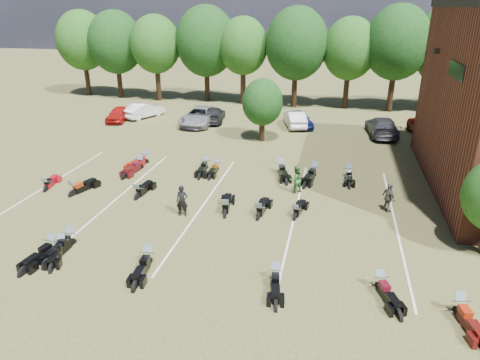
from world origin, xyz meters
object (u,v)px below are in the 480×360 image
(car_4, at_px, (299,119))
(person_green, at_px, (296,179))
(person_grey, at_px, (388,198))
(motorcycle_0, at_px, (53,253))
(motorcycle_14, at_px, (140,169))
(motorcycle_3, at_px, (149,265))
(motorcycle_7, at_px, (47,191))
(person_black, at_px, (182,201))
(car_0, at_px, (119,114))

(car_4, xyz_separation_m, person_green, (1.17, -14.70, 0.13))
(person_grey, xyz_separation_m, motorcycle_0, (-14.68, -7.55, -0.79))
(person_green, distance_m, motorcycle_14, 10.60)
(person_grey, distance_m, motorcycle_3, 12.66)
(person_green, relative_size, motorcycle_7, 0.77)
(person_black, distance_m, motorcycle_7, 9.08)
(car_4, relative_size, person_black, 2.46)
(person_grey, distance_m, motorcycle_14, 15.73)
(person_grey, bearing_deg, car_0, 26.04)
(motorcycle_7, bearing_deg, car_4, -138.21)
(motorcycle_3, bearing_deg, car_4, 74.30)
(motorcycle_0, xyz_separation_m, motorcycle_7, (-4.60, 6.01, 0.00))
(person_green, height_order, motorcycle_3, person_green)
(car_4, height_order, person_grey, person_grey)
(car_4, bearing_deg, person_black, -126.56)
(car_4, distance_m, motorcycle_3, 23.93)
(person_grey, relative_size, motorcycle_0, 0.69)
(person_green, height_order, motorcycle_7, person_green)
(person_grey, distance_m, motorcycle_7, 19.36)
(car_4, distance_m, person_grey, 17.24)
(car_0, bearing_deg, car_4, -1.47)
(motorcycle_3, bearing_deg, motorcycle_7, 140.90)
(person_green, xyz_separation_m, motorcycle_3, (-5.22, -8.87, -0.83))
(person_green, distance_m, motorcycle_3, 10.32)
(motorcycle_3, bearing_deg, motorcycle_0, 175.04)
(motorcycle_0, xyz_separation_m, motorcycle_14, (-0.75, 10.50, 0.00))
(person_green, distance_m, person_grey, 5.17)
(person_black, bearing_deg, person_green, 29.11)
(person_grey, relative_size, motorcycle_3, 0.70)
(person_black, xyz_separation_m, motorcycle_14, (-5.09, 5.80, -0.83))
(car_0, height_order, motorcycle_3, car_0)
(person_grey, height_order, motorcycle_3, person_grey)
(person_grey, bearing_deg, person_black, 73.64)
(car_0, height_order, motorcycle_0, car_0)
(person_green, relative_size, motorcycle_0, 0.72)
(person_grey, bearing_deg, person_green, 42.54)
(motorcycle_3, distance_m, motorcycle_14, 11.66)
(motorcycle_3, height_order, motorcycle_14, motorcycle_14)
(motorcycle_7, bearing_deg, motorcycle_0, 115.89)
(person_green, xyz_separation_m, motorcycle_0, (-9.70, -8.95, -0.83))
(person_green, bearing_deg, motorcycle_7, -28.22)
(car_0, xyz_separation_m, motorcycle_3, (12.65, -21.87, -0.66))
(person_green, bearing_deg, car_4, -125.27)
(car_4, height_order, motorcycle_0, car_4)
(person_black, xyz_separation_m, motorcycle_7, (-8.94, 1.31, -0.83))
(motorcycle_0, height_order, motorcycle_14, motorcycle_14)
(person_black, distance_m, motorcycle_3, 4.70)
(person_green, relative_size, motorcycle_14, 0.68)
(car_0, xyz_separation_m, person_black, (12.51, -17.24, 0.17))
(motorcycle_0, bearing_deg, car_0, 116.41)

